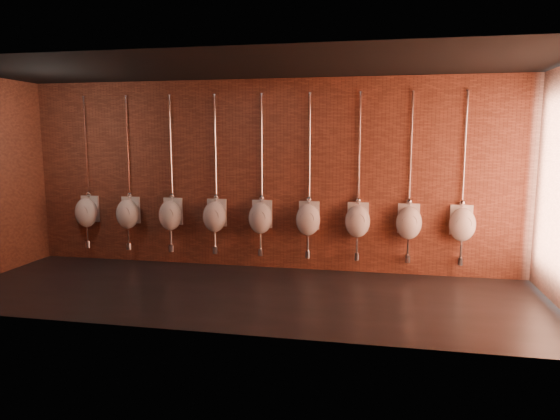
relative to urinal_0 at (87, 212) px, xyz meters
The scene contains 11 objects.
ground 3.70m from the urinal_0, 22.18° to the right, with size 8.50×8.50×0.00m, color black.
room_shell 3.76m from the urinal_0, 22.18° to the right, with size 8.54×3.04×3.22m.
urinal_0 is the anchor object (origin of this frame).
urinal_1 0.81m from the urinal_0, ahead, with size 0.41×0.36×2.72m.
urinal_2 1.62m from the urinal_0, ahead, with size 0.41×0.36×2.72m.
urinal_3 2.44m from the urinal_0, ahead, with size 0.41×0.36×2.72m.
urinal_4 3.25m from the urinal_0, ahead, with size 0.41×0.36×2.72m.
urinal_5 4.06m from the urinal_0, ahead, with size 0.41×0.36×2.72m.
urinal_6 4.87m from the urinal_0, ahead, with size 0.41×0.36×2.72m.
urinal_7 5.69m from the urinal_0, ahead, with size 0.41×0.36×2.72m.
urinal_8 6.50m from the urinal_0, ahead, with size 0.41×0.36×2.72m.
Camera 1 is at (1.85, -6.75, 2.24)m, focal length 32.00 mm.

